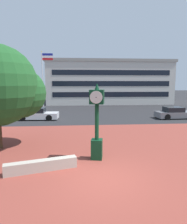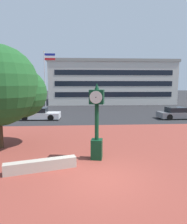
{
  "view_description": "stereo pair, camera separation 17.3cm",
  "coord_description": "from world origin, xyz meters",
  "px_view_note": "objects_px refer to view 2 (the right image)",
  "views": [
    {
      "loc": [
        -1.09,
        -8.1,
        3.93
      ],
      "look_at": [
        -0.18,
        2.5,
        2.44
      ],
      "focal_mm": 33.15,
      "sensor_mm": 36.0,
      "label": 1
    },
    {
      "loc": [
        -0.92,
        -8.12,
        3.93
      ],
      "look_at": [
        -0.18,
        2.5,
        2.44
      ],
      "focal_mm": 33.15,
      "sensor_mm": 36.0,
      "label": 2
    }
  ],
  "objects_px": {
    "street_clock": "(97,121)",
    "civic_building": "(109,82)",
    "flagpole_primary": "(46,76)",
    "plaza_tree": "(3,87)",
    "car_street_far": "(39,114)",
    "car_street_near": "(177,114)"
  },
  "relations": [
    {
      "from": "plaza_tree",
      "to": "car_street_far",
      "type": "relative_size",
      "value": 1.38
    },
    {
      "from": "street_clock",
      "to": "car_street_far",
      "type": "xyz_separation_m",
      "value": [
        -5.26,
        12.21,
        -1.44
      ]
    },
    {
      "from": "car_street_far",
      "to": "flagpole_primary",
      "type": "xyz_separation_m",
      "value": [
        -0.32,
        7.68,
        4.35
      ]
    },
    {
      "from": "plaza_tree",
      "to": "car_street_far",
      "type": "height_order",
      "value": "plaza_tree"
    },
    {
      "from": "plaza_tree",
      "to": "car_street_far",
      "type": "distance_m",
      "value": 10.3
    },
    {
      "from": "car_street_near",
      "to": "flagpole_primary",
      "type": "bearing_deg",
      "value": -119.53
    },
    {
      "from": "street_clock",
      "to": "flagpole_primary",
      "type": "xyz_separation_m",
      "value": [
        -5.58,
        19.88,
        2.91
      ]
    },
    {
      "from": "street_clock",
      "to": "flagpole_primary",
      "type": "bearing_deg",
      "value": 117.39
    },
    {
      "from": "civic_building",
      "to": "flagpole_primary",
      "type": "bearing_deg",
      "value": -130.19
    },
    {
      "from": "street_clock",
      "to": "plaza_tree",
      "type": "xyz_separation_m",
      "value": [
        -5.39,
        2.39,
        1.67
      ]
    },
    {
      "from": "street_clock",
      "to": "civic_building",
      "type": "distance_m",
      "value": 33.28
    },
    {
      "from": "civic_building",
      "to": "street_clock",
      "type": "bearing_deg",
      "value": -99.22
    },
    {
      "from": "flagpole_primary",
      "to": "civic_building",
      "type": "bearing_deg",
      "value": 49.81
    },
    {
      "from": "flagpole_primary",
      "to": "civic_building",
      "type": "xyz_separation_m",
      "value": [
        10.9,
        12.91,
        -0.84
      ]
    },
    {
      "from": "street_clock",
      "to": "civic_building",
      "type": "relative_size",
      "value": 0.17
    },
    {
      "from": "street_clock",
      "to": "plaza_tree",
      "type": "height_order",
      "value": "plaza_tree"
    },
    {
      "from": "flagpole_primary",
      "to": "street_clock",
      "type": "bearing_deg",
      "value": -74.32
    },
    {
      "from": "street_clock",
      "to": "car_street_far",
      "type": "bearing_deg",
      "value": 125.02
    },
    {
      "from": "plaza_tree",
      "to": "civic_building",
      "type": "distance_m",
      "value": 32.23
    },
    {
      "from": "street_clock",
      "to": "plaza_tree",
      "type": "distance_m",
      "value": 6.13
    },
    {
      "from": "car_street_far",
      "to": "civic_building",
      "type": "relative_size",
      "value": 0.19
    },
    {
      "from": "flagpole_primary",
      "to": "plaza_tree",
      "type": "bearing_deg",
      "value": -89.37
    }
  ]
}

